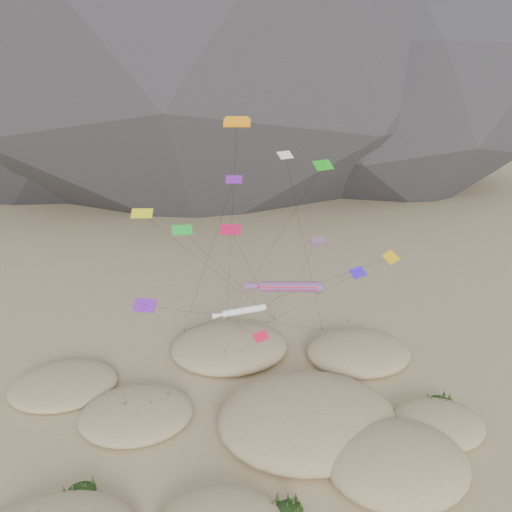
% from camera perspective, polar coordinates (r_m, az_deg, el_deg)
% --- Properties ---
extents(ground, '(500.00, 500.00, 0.00)m').
position_cam_1_polar(ground, '(48.99, 2.04, -21.29)').
color(ground, '#CCB789').
rests_on(ground, ground).
extents(dunes, '(47.25, 37.03, 4.21)m').
position_cam_1_polar(dunes, '(51.68, 1.07, -17.59)').
color(dunes, '#CCB789').
rests_on(dunes, ground).
extents(dune_grass, '(42.02, 26.37, 1.54)m').
position_cam_1_polar(dune_grass, '(50.87, -0.70, -18.20)').
color(dune_grass, black).
rests_on(dune_grass, ground).
extents(kite_stakes, '(22.44, 6.90, 0.30)m').
position_cam_1_polar(kite_stakes, '(68.85, -0.08, -7.63)').
color(kite_stakes, '#3F2D1E').
rests_on(kite_stakes, ground).
extents(rainbow_tube_kite, '(8.10, 14.40, 11.90)m').
position_cam_1_polar(rainbow_tube_kite, '(53.34, 3.51, -3.52)').
color(rainbow_tube_kite, '#FE1A39').
rests_on(rainbow_tube_kite, ground).
extents(white_tube_kite, '(5.84, 11.87, 9.34)m').
position_cam_1_polar(white_tube_kite, '(52.92, -1.76, -6.32)').
color(white_tube_kite, white).
rests_on(white_tube_kite, ground).
extents(orange_parafoil, '(2.74, 12.15, 28.45)m').
position_cam_1_polar(orange_parafoil, '(49.65, -2.21, 14.69)').
color(orange_parafoil, orange).
rests_on(orange_parafoil, ground).
extents(multi_parafoil, '(2.65, 15.43, 16.53)m').
position_cam_1_polar(multi_parafoil, '(51.85, 7.01, 1.50)').
color(multi_parafoil, red).
rests_on(multi_parafoil, ground).
extents(delta_kites, '(28.51, 19.67, 24.32)m').
position_cam_1_polar(delta_kites, '(50.96, 0.53, 1.65)').
color(delta_kites, yellow).
rests_on(delta_kites, ground).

